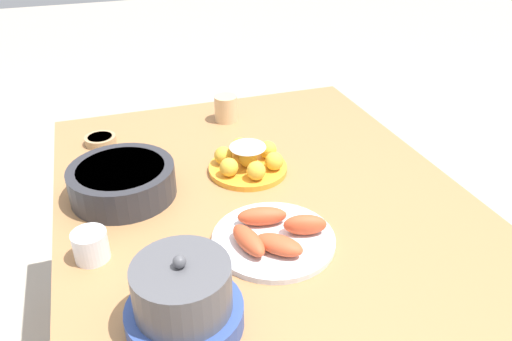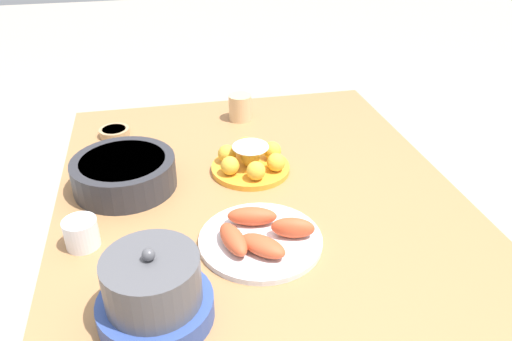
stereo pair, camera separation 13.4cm
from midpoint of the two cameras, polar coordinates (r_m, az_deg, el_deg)
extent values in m
cylinder|color=#A87547|center=(2.13, 11.33, -0.89)|extent=(0.06, 0.06, 0.68)
cylinder|color=#A87547|center=(1.99, -14.97, -3.88)|extent=(0.06, 0.06, 0.68)
cube|color=#A87547|center=(1.31, 3.50, -3.66)|extent=(1.32, 1.05, 0.03)
cylinder|color=gold|center=(1.41, 2.18, 0.20)|extent=(0.22, 0.22, 0.02)
sphere|color=yellow|center=(1.46, 1.53, 2.78)|extent=(0.05, 0.05, 0.05)
sphere|color=yellow|center=(1.41, -0.65, 1.84)|extent=(0.05, 0.05, 0.05)
sphere|color=yellow|center=(1.36, -0.19, 0.48)|extent=(0.05, 0.05, 0.05)
sphere|color=yellow|center=(1.34, 3.05, -0.10)|extent=(0.05, 0.05, 0.05)
sphere|color=yellow|center=(1.38, 5.09, 0.87)|extent=(0.05, 0.05, 0.05)
sphere|color=yellow|center=(1.44, 4.54, 2.22)|extent=(0.05, 0.05, 0.05)
ellipsoid|color=white|center=(1.38, 2.23, 2.66)|extent=(0.10, 0.10, 0.02)
sphere|color=yellow|center=(1.40, 2.20, 1.40)|extent=(0.05, 0.05, 0.05)
cylinder|color=#2D2D33|center=(1.35, -12.11, -0.40)|extent=(0.27, 0.27, 0.08)
cylinder|color=brown|center=(1.33, -12.27, 0.93)|extent=(0.22, 0.22, 0.01)
cylinder|color=tan|center=(1.65, -13.68, 4.21)|extent=(0.10, 0.10, 0.02)
cylinder|color=#9E4C1E|center=(1.65, -13.71, 4.50)|extent=(0.07, 0.07, 0.01)
cylinder|color=silver|center=(1.15, 3.89, -8.08)|extent=(0.28, 0.28, 0.01)
ellipsoid|color=#D1512D|center=(1.17, 2.84, -5.35)|extent=(0.07, 0.12, 0.04)
ellipsoid|color=#D1512D|center=(1.10, 0.89, -7.98)|extent=(0.12, 0.07, 0.04)
ellipsoid|color=#D1512D|center=(1.09, 4.33, -8.72)|extent=(0.12, 0.12, 0.04)
ellipsoid|color=#D1512D|center=(1.14, 7.62, -6.62)|extent=(0.07, 0.11, 0.05)
cylinder|color=#DBB27F|center=(1.71, 0.43, 7.17)|extent=(0.08, 0.08, 0.09)
cylinder|color=white|center=(1.17, -16.26, -7.01)|extent=(0.08, 0.08, 0.07)
cylinder|color=#334C99|center=(0.98, -7.40, -15.48)|extent=(0.22, 0.22, 0.05)
cylinder|color=#515156|center=(0.93, -7.70, -12.45)|extent=(0.18, 0.18, 0.10)
sphere|color=#515156|center=(0.89, -7.96, -9.65)|extent=(0.02, 0.02, 0.02)
camera|label=1|loc=(0.07, -87.14, 1.70)|focal=35.00mm
camera|label=2|loc=(0.07, 92.86, -1.70)|focal=35.00mm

